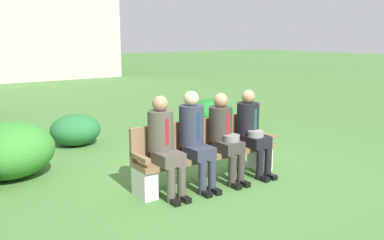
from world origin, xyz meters
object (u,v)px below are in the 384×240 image
object	(u,v)px
shrub_near_bench	(212,112)
shrub_far_lawn	(76,130)
seated_man_rightmost	(252,128)
park_bench	(205,152)
shrub_mid_lawn	(8,150)
seated_man_centerleft	(195,135)
seated_man_leftmost	(164,141)
seated_man_centerright	(224,133)

from	to	relation	value
shrub_near_bench	shrub_far_lawn	xyz separation A→B (m)	(-3.19, 0.15, -0.03)
shrub_far_lawn	seated_man_rightmost	bearing A→B (deg)	-62.99
park_bench	shrub_mid_lawn	xyz separation A→B (m)	(-2.32, 1.78, -0.01)
shrub_far_lawn	seated_man_centerleft	bearing A→B (deg)	-79.62
park_bench	shrub_near_bench	bearing A→B (deg)	51.29
seated_man_rightmost	shrub_near_bench	xyz separation A→B (m)	(1.56, 3.04, -0.39)
shrub_near_bench	shrub_mid_lawn	bearing A→B (deg)	-166.32
seated_man_centerleft	seated_man_rightmost	bearing A→B (deg)	-0.64
seated_man_leftmost	shrub_near_bench	world-z (taller)	seated_man_leftmost
seated_man_centerleft	park_bench	bearing A→B (deg)	24.36
seated_man_centerleft	shrub_near_bench	size ratio (longest dim) A/B	1.28
seated_man_leftmost	shrub_mid_lawn	bearing A→B (deg)	129.30
shrub_near_bench	shrub_mid_lawn	size ratio (longest dim) A/B	0.78
park_bench	seated_man_rightmost	world-z (taller)	seated_man_rightmost
seated_man_leftmost	seated_man_centerleft	world-z (taller)	seated_man_centerleft
park_bench	shrub_mid_lawn	world-z (taller)	park_bench
shrub_mid_lawn	seated_man_rightmost	bearing A→B (deg)	-31.71
shrub_far_lawn	shrub_near_bench	bearing A→B (deg)	-2.68
seated_man_centerright	shrub_far_lawn	size ratio (longest dim) A/B	1.33
park_bench	seated_man_rightmost	distance (m)	0.83
seated_man_rightmost	shrub_near_bench	size ratio (longest dim) A/B	1.22
seated_man_rightmost	seated_man_centerleft	bearing A→B (deg)	179.36
seated_man_centerleft	shrub_mid_lawn	bearing A→B (deg)	137.17
seated_man_centerleft	seated_man_centerright	bearing A→B (deg)	-1.40
shrub_mid_lawn	park_bench	bearing A→B (deg)	-37.38
seated_man_centerright	shrub_mid_lawn	world-z (taller)	seated_man_centerright
park_bench	seated_man_rightmost	bearing A→B (deg)	-10.00
seated_man_rightmost	shrub_far_lawn	world-z (taller)	seated_man_rightmost
seated_man_centerright	seated_man_rightmost	size ratio (longest dim) A/B	0.99
seated_man_rightmost	shrub_mid_lawn	bearing A→B (deg)	148.29
shrub_near_bench	seated_man_centerright	bearing A→B (deg)	-124.47
seated_man_leftmost	seated_man_rightmost	bearing A→B (deg)	-0.35
seated_man_rightmost	shrub_near_bench	world-z (taller)	seated_man_rightmost
seated_man_rightmost	park_bench	bearing A→B (deg)	170.00
shrub_near_bench	seated_man_leftmost	bearing A→B (deg)	-135.59
seated_man_centerright	shrub_mid_lawn	xyz separation A→B (m)	(-2.56, 1.91, -0.29)
seated_man_centerleft	seated_man_centerright	distance (m)	0.52
seated_man_centerright	seated_man_centerleft	bearing A→B (deg)	178.60
shrub_near_bench	seated_man_rightmost	bearing A→B (deg)	-117.14
shrub_near_bench	shrub_mid_lawn	distance (m)	4.79
seated_man_leftmost	seated_man_centerleft	bearing A→B (deg)	0.27
seated_man_leftmost	seated_man_centerright	xyz separation A→B (m)	(1.01, -0.01, -0.03)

